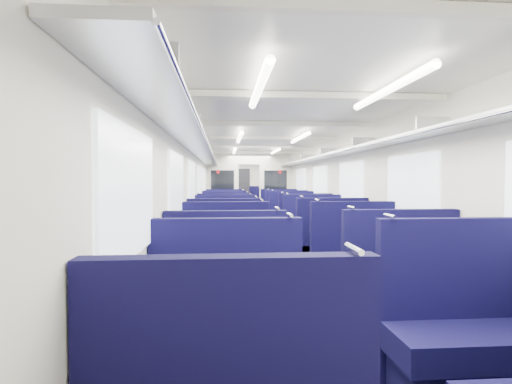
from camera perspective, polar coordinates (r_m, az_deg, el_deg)
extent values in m
cube|color=black|center=(10.05, 0.31, -6.82)|extent=(2.80, 18.00, 0.01)
cube|color=white|center=(9.97, 0.32, 6.66)|extent=(2.80, 18.00, 0.01)
cube|color=silver|center=(9.92, -7.77, -0.12)|extent=(0.02, 18.00, 2.35)
cube|color=black|center=(9.98, -7.67, -4.86)|extent=(0.03, 17.90, 0.70)
cube|color=silver|center=(10.15, 8.21, -0.08)|extent=(0.02, 18.00, 2.35)
cube|color=black|center=(10.21, 8.11, -4.71)|extent=(0.03, 17.90, 0.70)
cube|color=silver|center=(18.92, -2.02, 0.78)|extent=(2.80, 0.02, 2.35)
cube|color=#B2B5BA|center=(9.92, -6.75, 4.48)|extent=(0.34, 17.40, 0.04)
cylinder|color=silver|center=(9.91, -5.70, 4.36)|extent=(0.02, 17.40, 0.02)
cube|color=#B2B5BA|center=(2.01, -15.78, 17.66)|extent=(0.34, 0.03, 0.14)
cube|color=#B2B5BA|center=(3.95, -10.07, 9.77)|extent=(0.34, 0.03, 0.14)
cube|color=#B2B5BA|center=(5.93, -8.21, 7.08)|extent=(0.34, 0.03, 0.14)
cube|color=#B2B5BA|center=(7.92, -7.30, 5.74)|extent=(0.34, 0.03, 0.14)
cube|color=#B2B5BA|center=(9.92, -6.75, 4.94)|extent=(0.34, 0.03, 0.14)
cube|color=#B2B5BA|center=(11.92, -6.39, 4.40)|extent=(0.34, 0.03, 0.14)
cube|color=#B2B5BA|center=(13.91, -6.13, 4.02)|extent=(0.34, 0.03, 0.14)
cube|color=#B2B5BA|center=(15.91, -5.94, 3.73)|extent=(0.34, 0.03, 0.14)
cube|color=#B2B5BA|center=(17.91, -5.79, 3.51)|extent=(0.34, 0.03, 0.14)
cube|color=#B2B5BA|center=(10.12, 7.23, 4.42)|extent=(0.34, 17.40, 0.04)
cylinder|color=silver|center=(10.09, 6.23, 4.32)|extent=(0.02, 17.40, 0.02)
cube|color=#B2B5BA|center=(4.45, 23.48, 8.75)|extent=(0.34, 0.03, 0.14)
cube|color=#B2B5BA|center=(6.27, 14.79, 6.75)|extent=(0.34, 0.03, 0.14)
cube|color=#B2B5BA|center=(8.18, 10.12, 5.60)|extent=(0.34, 0.03, 0.14)
cube|color=#B2B5BA|center=(10.13, 7.23, 4.87)|extent=(0.34, 0.03, 0.14)
cube|color=#B2B5BA|center=(12.09, 5.29, 4.37)|extent=(0.34, 0.03, 0.14)
cube|color=#B2B5BA|center=(14.06, 3.88, 4.00)|extent=(0.34, 0.03, 0.14)
cube|color=#B2B5BA|center=(16.04, 2.83, 3.73)|extent=(0.34, 0.03, 0.14)
cube|color=#B2B5BA|center=(18.02, 2.01, 3.51)|extent=(0.34, 0.03, 0.14)
cube|color=white|center=(2.46, -17.05, -0.12)|extent=(0.02, 1.30, 0.75)
cube|color=white|center=(4.73, -11.03, 0.79)|extent=(0.02, 1.30, 0.75)
cube|color=white|center=(7.02, -8.93, 1.10)|extent=(0.02, 1.30, 0.75)
cube|color=white|center=(9.31, -7.86, 1.26)|extent=(0.02, 1.30, 0.75)
cube|color=white|center=(11.61, -7.21, 1.36)|extent=(0.02, 1.30, 0.75)
cube|color=white|center=(14.41, -6.70, 1.43)|extent=(0.02, 1.30, 0.75)
cube|color=white|center=(16.71, -6.41, 1.48)|extent=(0.02, 1.30, 0.75)
cube|color=white|center=(5.20, 20.80, 0.79)|extent=(0.02, 1.30, 0.75)
cube|color=white|center=(7.34, 13.09, 1.11)|extent=(0.02, 1.30, 0.75)
cube|color=white|center=(9.56, 8.90, 1.27)|extent=(0.02, 1.30, 0.75)
cube|color=white|center=(11.81, 6.29, 1.37)|extent=(0.02, 1.30, 0.75)
cube|color=white|center=(14.57, 4.21, 1.44)|extent=(0.02, 1.30, 0.75)
cube|color=white|center=(16.85, 3.01, 1.49)|extent=(0.02, 1.30, 0.75)
cube|color=white|center=(2.23, 19.78, 23.02)|extent=(2.70, 0.06, 0.06)
cube|color=white|center=(4.07, 7.76, 13.26)|extent=(2.70, 0.06, 0.06)
cube|color=white|center=(6.01, 3.62, 9.52)|extent=(2.70, 0.06, 0.06)
cube|color=white|center=(7.98, 1.55, 7.60)|extent=(2.70, 0.06, 0.06)
cube|color=white|center=(9.97, 0.32, 6.43)|extent=(2.70, 0.06, 0.06)
cube|color=white|center=(11.95, -0.51, 5.65)|extent=(2.70, 0.06, 0.06)
cube|color=white|center=(13.95, -1.10, 5.09)|extent=(2.70, 0.06, 0.06)
cube|color=white|center=(15.94, -1.54, 4.68)|extent=(2.70, 0.06, 0.06)
cube|color=white|center=(17.94, -1.88, 4.35)|extent=(2.70, 0.06, 0.06)
cylinder|color=white|center=(3.49, 0.46, 14.37)|extent=(0.07, 1.60, 0.07)
cylinder|color=white|center=(7.44, -2.28, 7.64)|extent=(0.07, 1.60, 0.07)
cylinder|color=white|center=(10.93, -3.03, 5.75)|extent=(0.07, 1.60, 0.07)
cylinder|color=white|center=(15.42, -3.49, 4.59)|extent=(0.07, 1.60, 0.07)
cylinder|color=white|center=(3.75, 17.92, 13.40)|extent=(0.07, 1.60, 0.07)
cylinder|color=white|center=(7.57, 6.15, 7.53)|extent=(0.07, 1.60, 0.07)
cylinder|color=white|center=(11.01, 2.73, 5.72)|extent=(0.07, 1.60, 0.07)
cylinder|color=white|center=(15.48, 0.60, 4.58)|extent=(0.07, 1.60, 0.07)
cube|color=black|center=(18.86, -2.01, 0.24)|extent=(0.75, 0.06, 2.00)
cube|color=white|center=(13.46, -4.70, 0.38)|extent=(1.05, 0.08, 2.35)
cube|color=black|center=(13.40, -4.70, 1.33)|extent=(0.76, 0.02, 0.80)
cylinder|color=red|center=(13.40, -5.35, 2.83)|extent=(0.12, 0.01, 0.12)
cube|color=white|center=(13.57, 2.71, 0.39)|extent=(1.05, 0.08, 2.35)
cube|color=black|center=(13.51, 2.74, 1.34)|extent=(0.76, 0.02, 0.80)
cylinder|color=red|center=(13.53, 3.38, 2.82)|extent=(0.12, 0.01, 0.12)
cube|color=white|center=(13.50, -0.98, 4.63)|extent=(0.70, 0.08, 0.35)
cylinder|color=silver|center=(1.60, 13.56, -7.73)|extent=(0.02, 0.17, 0.02)
cube|color=#0E0C3A|center=(2.98, -4.13, -20.22)|extent=(1.12, 0.59, 0.19)
cube|color=black|center=(3.07, -4.12, -24.37)|extent=(1.03, 0.47, 0.29)
cube|color=#0E0C3A|center=(3.13, -4.18, -14.60)|extent=(1.12, 0.11, 1.19)
cylinder|color=silver|center=(3.05, 4.76, -3.20)|extent=(0.02, 0.17, 0.02)
cube|color=#0E0C3A|center=(3.31, 27.79, -18.13)|extent=(1.12, 0.59, 0.19)
cube|color=black|center=(3.39, 27.72, -21.94)|extent=(1.03, 0.47, 0.29)
cube|color=#0E0C3A|center=(3.43, 25.64, -13.27)|extent=(1.12, 0.11, 1.19)
cylinder|color=silver|center=(3.12, 18.22, -3.18)|extent=(0.02, 0.17, 0.02)
cube|color=#0E0C3A|center=(4.11, -4.27, -13.96)|extent=(1.12, 0.59, 0.19)
cube|color=black|center=(4.18, -4.26, -17.13)|extent=(1.03, 0.47, 0.29)
cube|color=#0E0C3A|center=(3.82, -4.26, -11.57)|extent=(1.12, 0.11, 1.19)
cylinder|color=silver|center=(3.76, 2.98, -2.26)|extent=(0.02, 0.17, 0.02)
cube|color=#0E0C3A|center=(4.46, 18.15, -12.78)|extent=(1.12, 0.59, 0.19)
cube|color=black|center=(4.53, 18.12, -15.72)|extent=(1.03, 0.47, 0.29)
cube|color=#0E0C3A|center=(4.19, 19.47, -10.46)|extent=(1.12, 0.11, 1.19)
cylinder|color=silver|center=(3.94, 13.25, -2.12)|extent=(0.02, 0.17, 0.02)
cube|color=#0E0C3A|center=(5.10, -4.34, -10.86)|extent=(1.12, 0.59, 0.19)
cube|color=black|center=(5.16, -4.33, -13.46)|extent=(1.03, 0.47, 0.29)
cube|color=#0E0C3A|center=(5.29, -4.35, -7.82)|extent=(1.12, 0.11, 1.19)
cylinder|color=silver|center=(5.25, 0.82, -1.12)|extent=(0.02, 0.17, 0.02)
cube|color=#0E0C3A|center=(5.31, 14.20, -10.40)|extent=(1.12, 0.59, 0.19)
cube|color=black|center=(5.37, 14.18, -12.91)|extent=(1.03, 0.47, 0.29)
cube|color=#0E0C3A|center=(5.49, 13.40, -7.52)|extent=(1.12, 0.11, 1.19)
cylinder|color=silver|center=(5.30, 8.56, -1.11)|extent=(0.02, 0.17, 0.02)
cube|color=#0E0C3A|center=(6.43, -4.39, -8.21)|extent=(1.12, 0.59, 0.19)
cube|color=black|center=(6.48, -4.39, -10.30)|extent=(1.03, 0.47, 0.29)
cube|color=#0E0C3A|center=(6.16, -4.39, -6.46)|extent=(1.12, 0.11, 1.19)
cylinder|color=silver|center=(6.12, 0.04, -0.71)|extent=(0.02, 0.17, 0.02)
cube|color=#0E0C3A|center=(6.72, 10.04, -7.81)|extent=(1.12, 0.59, 0.19)
cube|color=black|center=(6.76, 10.03, -9.81)|extent=(1.03, 0.47, 0.29)
cube|color=#0E0C3A|center=(6.46, 10.59, -6.11)|extent=(1.12, 0.11, 1.19)
cylinder|color=silver|center=(6.29, 6.45, -0.65)|extent=(0.02, 0.17, 0.02)
cube|color=#0E0C3A|center=(7.34, -4.42, -6.97)|extent=(1.12, 0.59, 0.19)
cube|color=black|center=(7.38, -4.41, -8.81)|extent=(1.03, 0.47, 0.29)
cube|color=#0E0C3A|center=(7.55, -4.43, -4.94)|extent=(1.12, 0.11, 1.19)
cylinder|color=silver|center=(7.52, -0.82, -0.25)|extent=(0.02, 0.17, 0.02)
cube|color=#0E0C3A|center=(7.61, 8.27, -6.68)|extent=(1.12, 0.59, 0.19)
cube|color=black|center=(7.65, 8.26, -8.45)|extent=(1.03, 0.47, 0.29)
cube|color=#0E0C3A|center=(7.81, 7.88, -4.73)|extent=(1.12, 0.11, 1.19)
cylinder|color=silver|center=(7.68, 4.44, -0.22)|extent=(0.02, 0.17, 0.02)
cube|color=#0E0C3A|center=(8.75, -4.45, -5.56)|extent=(1.12, 0.59, 0.19)
cube|color=black|center=(8.78, -4.44, -7.12)|extent=(1.03, 0.47, 0.29)
cube|color=#0E0C3A|center=(8.48, -4.45, -4.21)|extent=(1.12, 0.11, 1.19)
cylinder|color=silver|center=(8.45, -1.24, -0.03)|extent=(0.02, 0.17, 0.02)
cube|color=#0E0C3A|center=(8.72, 6.58, -5.59)|extent=(1.12, 0.59, 0.19)
cube|color=black|center=(8.76, 6.57, -7.15)|extent=(1.03, 0.47, 0.29)
cube|color=#0E0C3A|center=(8.46, 6.90, -4.23)|extent=(1.12, 0.11, 1.19)
cylinder|color=silver|center=(8.34, 3.72, -0.06)|extent=(0.02, 0.17, 0.02)
cube|color=#0E0C3A|center=(9.77, -4.46, -4.79)|extent=(1.12, 0.59, 0.19)
cube|color=black|center=(9.80, -4.46, -6.19)|extent=(1.03, 0.47, 0.29)
cube|color=#0E0C3A|center=(9.99, -4.47, -3.31)|extent=(1.12, 0.11, 1.19)
cylinder|color=silver|center=(9.97, -1.75, 0.24)|extent=(0.02, 0.17, 0.02)
cube|color=#0E0C3A|center=(9.87, 5.25, -4.73)|extent=(1.12, 0.59, 0.19)
cube|color=black|center=(9.90, 5.25, -6.11)|extent=(1.03, 0.47, 0.29)
cube|color=#0E0C3A|center=(10.08, 5.02, -3.26)|extent=(1.12, 0.11, 1.19)
cylinder|color=silver|center=(9.98, 2.34, 0.24)|extent=(0.02, 0.17, 0.02)
cube|color=#0E0C3A|center=(11.00, -4.48, -4.06)|extent=(1.12, 0.59, 0.19)
cube|color=black|center=(11.03, -4.47, -5.30)|extent=(1.03, 0.47, 0.29)
cube|color=#0E0C3A|center=(10.74, -4.48, -2.95)|extent=(1.12, 0.11, 1.19)
cylinder|color=silver|center=(10.72, -1.95, 0.35)|extent=(0.02, 0.17, 0.02)
cube|color=#0E0C3A|center=(11.19, 4.07, -3.96)|extent=(1.12, 0.59, 0.19)
cube|color=black|center=(11.22, 4.07, -5.18)|extent=(1.03, 0.47, 0.29)
cube|color=#0E0C3A|center=(10.94, 4.26, -2.87)|extent=(1.12, 0.11, 1.19)
cylinder|color=silver|center=(10.84, 1.79, 0.36)|extent=(0.02, 0.17, 0.02)
cube|color=#0E0C3A|center=(11.90, -4.49, -3.62)|extent=(1.12, 0.59, 0.19)
cube|color=black|center=(11.92, -4.48, -4.77)|extent=(1.03, 0.47, 0.29)
cube|color=#0E0C3A|center=(12.12, -4.49, -2.42)|extent=(1.12, 0.11, 1.19)
cylinder|color=silver|center=(12.10, -2.25, 0.51)|extent=(0.02, 0.17, 0.02)
cube|color=#0E0C3A|center=(12.10, 3.41, -3.53)|extent=(1.12, 0.59, 0.19)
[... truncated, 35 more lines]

